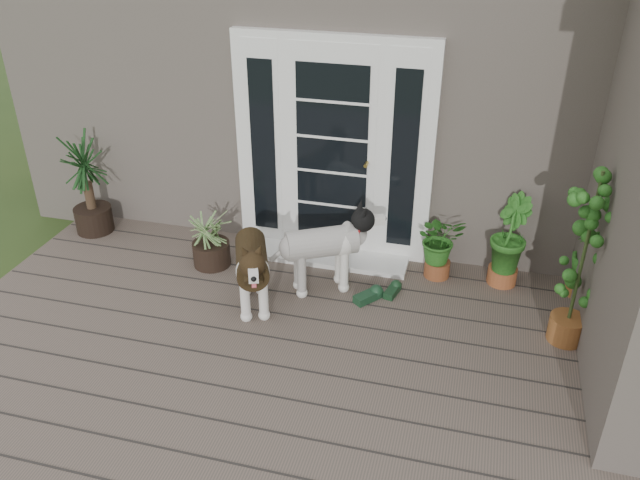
# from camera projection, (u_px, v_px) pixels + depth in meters

# --- Properties ---
(deck) EXTENTS (6.20, 4.60, 0.12)m
(deck) POSITION_uv_depth(u_px,v_px,m) (286.00, 405.00, 4.74)
(deck) COLOR #6B5B4C
(deck) RESTS_ON ground
(house_main) EXTENTS (7.40, 4.00, 3.10)m
(house_main) POSITION_uv_depth(u_px,v_px,m) (392.00, 61.00, 7.58)
(house_main) COLOR #665E54
(house_main) RESTS_ON ground
(door_unit) EXTENTS (1.90, 0.14, 2.15)m
(door_unit) POSITION_uv_depth(u_px,v_px,m) (333.00, 150.00, 6.08)
(door_unit) COLOR white
(door_unit) RESTS_ON deck
(door_step) EXTENTS (1.60, 0.40, 0.05)m
(door_step) POSITION_uv_depth(u_px,v_px,m) (327.00, 256.00, 6.42)
(door_step) COLOR white
(door_step) RESTS_ON deck
(brindle_dog) EXTENTS (0.67, 0.94, 0.72)m
(brindle_dog) POSITION_uv_depth(u_px,v_px,m) (252.00, 272.00, 5.55)
(brindle_dog) COLOR #372814
(brindle_dog) RESTS_ON deck
(white_dog) EXTENTS (0.93, 0.74, 0.71)m
(white_dog) POSITION_uv_depth(u_px,v_px,m) (322.00, 255.00, 5.79)
(white_dog) COLOR white
(white_dog) RESTS_ON deck
(spider_plant) EXTENTS (0.62, 0.62, 0.64)m
(spider_plant) POSITION_uv_depth(u_px,v_px,m) (210.00, 235.00, 6.19)
(spider_plant) COLOR #94B26E
(spider_plant) RESTS_ON deck
(yucca) EXTENTS (0.78, 0.78, 1.07)m
(yucca) POSITION_uv_depth(u_px,v_px,m) (87.00, 185.00, 6.68)
(yucca) COLOR black
(yucca) RESTS_ON deck
(herb_a) EXTENTS (0.57, 0.57, 0.57)m
(herb_a) POSITION_uv_depth(u_px,v_px,m) (439.00, 250.00, 6.02)
(herb_a) COLOR #19581B
(herb_a) RESTS_ON deck
(herb_b) EXTENTS (0.48, 0.48, 0.66)m
(herb_b) POSITION_uv_depth(u_px,v_px,m) (506.00, 252.00, 5.90)
(herb_b) COLOR #1B5117
(herb_b) RESTS_ON deck
(herb_c) EXTENTS (0.48, 0.48, 0.56)m
(herb_c) POSITION_uv_depth(u_px,v_px,m) (587.00, 267.00, 5.76)
(herb_c) COLOR #1A4D16
(herb_c) RESTS_ON deck
(sapling) EXTENTS (0.60, 0.60, 1.56)m
(sapling) POSITION_uv_depth(u_px,v_px,m) (583.00, 258.00, 4.93)
(sapling) COLOR #1C6420
(sapling) RESTS_ON deck
(clog_left) EXTENTS (0.18, 0.29, 0.08)m
(clog_left) POSITION_uv_depth(u_px,v_px,m) (392.00, 290.00, 5.87)
(clog_left) COLOR #14321A
(clog_left) RESTS_ON deck
(clog_right) EXTENTS (0.31, 0.34, 0.10)m
(clog_right) POSITION_uv_depth(u_px,v_px,m) (368.00, 296.00, 5.78)
(clog_right) COLOR #163720
(clog_right) RESTS_ON deck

